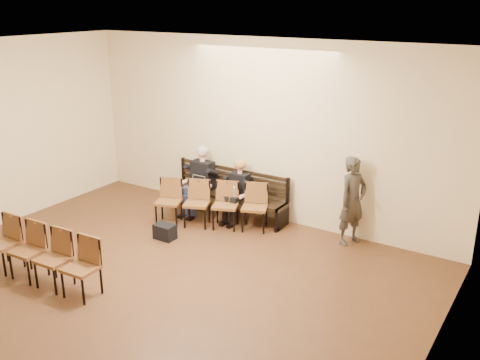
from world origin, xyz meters
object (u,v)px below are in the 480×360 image
(chair_row_front, at_px, (211,205))
(seated_woman, at_px, (237,194))
(bench, at_px, (227,204))
(laptop, at_px, (195,189))
(passerby, at_px, (353,194))
(water_bottle, at_px, (234,197))
(chair_row_back, at_px, (40,256))
(seated_man, at_px, (200,180))
(bag, at_px, (165,232))

(chair_row_front, bearing_deg, seated_woman, 42.57)
(bench, xyz_separation_m, chair_row_front, (0.07, -0.65, 0.21))
(laptop, xyz_separation_m, passerby, (3.13, 0.45, 0.36))
(laptop, relative_size, passerby, 0.16)
(bench, relative_size, passerby, 1.42)
(water_bottle, xyz_separation_m, passerby, (2.20, 0.42, 0.36))
(seated_woman, xyz_separation_m, chair_row_back, (-1.21, -3.66, -0.09))
(water_bottle, bearing_deg, chair_row_back, -110.23)
(seated_woman, distance_m, chair_row_front, 0.59)
(seated_man, height_order, chair_row_front, seated_man)
(laptop, bearing_deg, bench, 38.40)
(seated_man, xyz_separation_m, chair_row_back, (-0.31, -3.66, -0.23))
(chair_row_front, bearing_deg, bag, -134.75)
(passerby, bearing_deg, chair_row_back, 160.72)
(passerby, bearing_deg, bag, 142.46)
(bench, relative_size, chair_row_front, 1.22)
(seated_man, bearing_deg, passerby, 3.98)
(passerby, relative_size, chair_row_front, 0.86)
(bench, bearing_deg, seated_woman, -20.49)
(seated_woman, relative_size, water_bottle, 5.10)
(passerby, height_order, chair_row_back, passerby)
(water_bottle, distance_m, passerby, 2.26)
(bench, xyz_separation_m, water_bottle, (0.39, -0.32, 0.33))
(seated_man, bearing_deg, seated_woman, 0.00)
(seated_man, relative_size, chair_row_front, 0.63)
(seated_man, distance_m, water_bottle, 1.00)
(seated_woman, bearing_deg, chair_row_front, -115.14)
(seated_woman, xyz_separation_m, water_bottle, (0.07, -0.20, 0.02))
(bag, bearing_deg, passerby, 29.95)
(bench, relative_size, seated_man, 1.93)
(water_bottle, bearing_deg, bag, -119.28)
(bench, height_order, seated_woman, seated_woman)
(seated_woman, distance_m, passerby, 2.31)
(bench, distance_m, water_bottle, 0.60)
(bench, bearing_deg, chair_row_front, -83.64)
(seated_woman, relative_size, chair_row_front, 0.50)
(seated_woman, relative_size, chair_row_back, 0.50)
(water_bottle, relative_size, passerby, 0.11)
(seated_man, height_order, laptop, seated_man)
(laptop, height_order, chair_row_back, chair_row_back)
(bench, height_order, chair_row_front, chair_row_front)
(seated_man, height_order, seated_woman, seated_man)
(chair_row_front, distance_m, chair_row_back, 3.28)
(water_bottle, height_order, passerby, passerby)
(bench, height_order, bag, bench)
(seated_man, relative_size, laptop, 4.47)
(chair_row_front, xyz_separation_m, chair_row_back, (-0.96, -3.13, 0.00))
(bench, distance_m, chair_row_back, 3.89)
(bench, bearing_deg, seated_man, -168.23)
(chair_row_back, bearing_deg, bench, 73.88)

